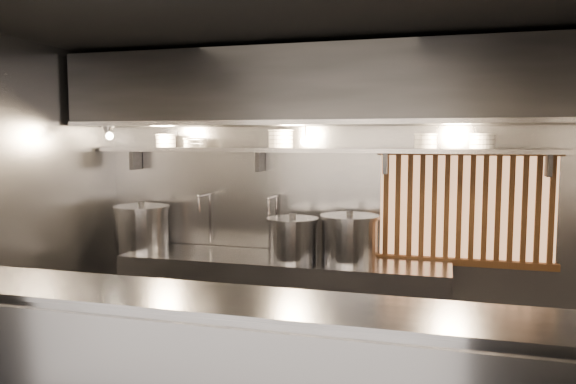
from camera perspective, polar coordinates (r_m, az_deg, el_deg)
The scene contains 19 objects.
ceiling at distance 3.97m, azimuth -1.17°, elevation 17.26°, with size 4.50×4.50×0.00m, color black.
wall_back at distance 5.37m, azimuth 3.58°, elevation -0.83°, with size 4.50×4.50×0.00m, color gray.
wall_left at distance 5.06m, azimuth -26.28°, elevation -1.78°, with size 3.00×3.00×0.00m, color gray.
cooking_bench at distance 5.28m, azimuth -0.61°, elevation -11.46°, with size 3.00×0.70×0.90m, color gray.
bowl_shelf at distance 5.16m, azimuth 3.18°, elevation 4.26°, with size 4.40×0.34×0.04m, color gray.
exhaust_hood at distance 4.96m, azimuth 2.64°, elevation 10.50°, with size 4.40×0.81×0.65m.
wood_screen at distance 5.20m, azimuth 17.59°, elevation -1.50°, with size 1.56×0.09×1.04m.
faucet_left at distance 5.61m, azimuth -8.27°, elevation -1.56°, with size 0.04×0.30×0.50m.
faucet_right at distance 5.37m, azimuth -1.44°, elevation -1.83°, with size 0.04×0.30×0.50m.
heat_lamp at distance 5.48m, azimuth -17.82°, elevation 6.03°, with size 0.25×0.35×0.20m.
pendant_bulb at distance 5.07m, azimuth 1.77°, elevation 5.16°, with size 0.09×0.09×0.19m.
stock_pot_left at distance 5.73m, azimuth -14.63°, elevation -3.47°, with size 0.69×0.69×0.47m.
stock_pot_mid at distance 5.06m, azimuth 0.46°, elevation -4.74°, with size 0.55×0.55×0.42m.
stock_pot_right at distance 5.01m, azimuth 6.27°, elevation -4.68°, with size 0.57×0.57×0.45m.
bowl_stack_0 at distance 5.71m, azimuth -12.32°, elevation 5.12°, with size 0.21×0.21×0.13m.
bowl_stack_1 at distance 5.57m, azimuth -9.42°, elevation 4.97°, with size 0.23×0.23×0.09m.
bowl_stack_2 at distance 5.25m, azimuth -0.74°, elevation 5.43°, with size 0.24×0.24×0.17m.
bowl_stack_3 at distance 5.04m, azimuth 13.79°, elevation 5.06°, with size 0.21×0.21×0.13m.
bowl_stack_4 at distance 5.04m, azimuth 19.10°, elevation 4.91°, with size 0.22×0.22×0.13m.
Camera 1 is at (1.14, -3.71, 1.99)m, focal length 35.00 mm.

